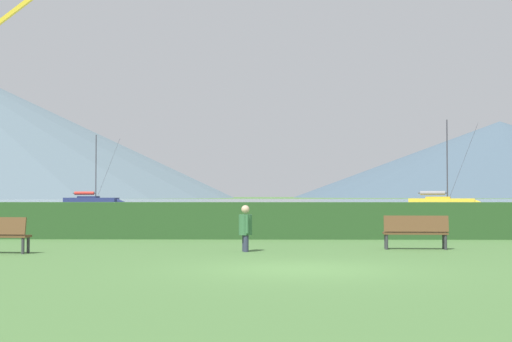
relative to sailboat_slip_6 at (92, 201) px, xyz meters
name	(u,v)px	position (x,y,z in m)	size (l,w,h in m)	color
ground_plane	(300,270)	(25.28, -88.46, -0.69)	(1000.00, 1000.00, 0.00)	#477038
harbor_water	(275,202)	(25.28, 48.54, -0.69)	(320.00, 246.00, 0.00)	#8C9EA3
hedge_line	(288,220)	(25.28, -77.46, -0.05)	(80.00, 1.20, 1.27)	#284C23
sailboat_slip_6	(92,201)	(0.00, 0.00, 0.00)	(8.46, 3.06, 9.79)	navy
sailboat_slip_7	(443,202)	(43.82, -18.83, -0.01)	(8.39, 4.33, 9.94)	gold
park_bench_near_path	(416,230)	(28.74, -82.70, -0.15)	(1.81, 0.58, 0.95)	brown
person_seated_viewer	(245,226)	(24.00, -83.62, 0.00)	(0.36, 0.56, 1.25)	#2D3347
distant_hill_central_peak	(500,159)	(155.02, 331.18, 21.05)	(235.93, 235.93, 43.47)	#425666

